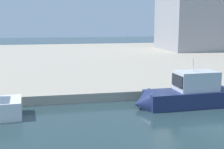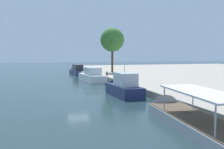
% 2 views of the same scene
% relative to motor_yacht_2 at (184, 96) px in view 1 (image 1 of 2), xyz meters
% --- Properties ---
extents(ground_plane, '(220.00, 220.00, 0.00)m').
position_rel_motor_yacht_2_xyz_m(ground_plane, '(0.06, -5.45, -0.83)').
color(ground_plane, '#23383D').
extents(dock_promenade, '(120.00, 55.00, 0.79)m').
position_rel_motor_yacht_2_xyz_m(dock_promenade, '(0.06, 29.99, -0.43)').
color(dock_promenade, '#A39989').
rests_on(dock_promenade, ground_plane).
extents(motor_yacht_2, '(8.28, 2.76, 4.59)m').
position_rel_motor_yacht_2_xyz_m(motor_yacht_2, '(0.00, 0.00, 0.00)').
color(motor_yacht_2, navy).
rests_on(motor_yacht_2, ground_plane).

